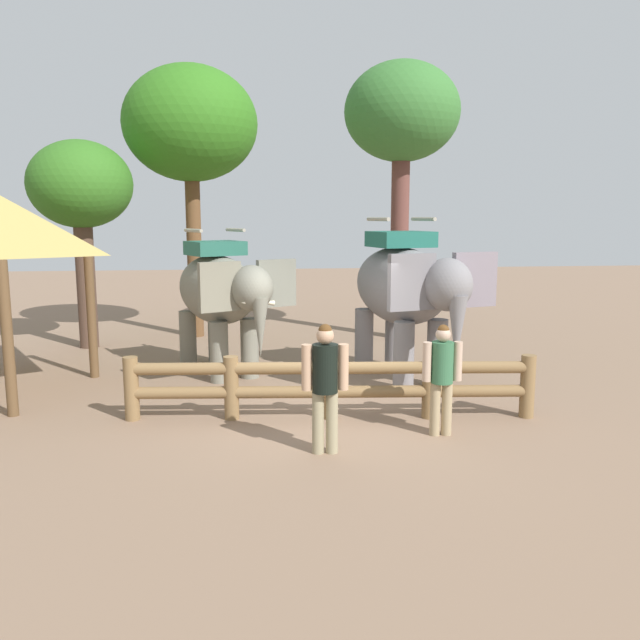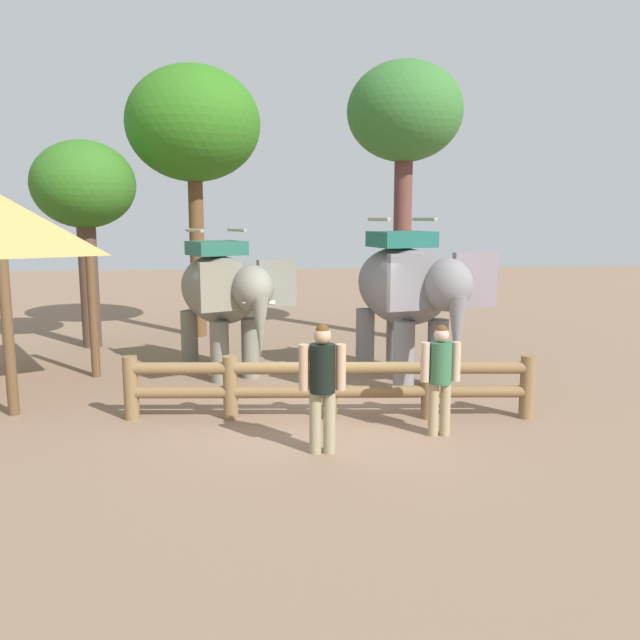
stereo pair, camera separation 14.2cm
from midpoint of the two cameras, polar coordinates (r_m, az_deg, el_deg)
The scene contains 9 objects.
ground_plane at distance 10.90m, azimuth 1.14°, elevation -8.44°, with size 60.00×60.00×0.00m, color #856952.
log_fence at distance 10.59m, azimuth 1.24°, elevation -5.56°, with size 6.70×0.86×1.05m.
elephant_near_left at distance 13.54m, azimuth -8.35°, elevation 2.35°, with size 2.77×3.57×3.04m.
elephant_center at distance 12.92m, azimuth 7.94°, elevation 2.61°, with size 2.49×3.91×3.27m.
tourist_woman_in_black at distance 8.96m, azimuth 0.67°, elevation -5.25°, with size 0.65×0.38×1.84m.
tourist_man_in_blue at distance 9.87m, azimuth 10.99°, elevation -4.54°, with size 0.60×0.34×1.71m.
tree_far_left at distance 17.13m, azimuth -19.90°, elevation 10.79°, with size 2.50×2.50×5.12m.
tree_back_center at distance 17.70m, azimuth 7.72°, elevation 17.25°, with size 3.01×3.01×7.24m.
tree_far_right at distance 18.09m, azimuth -10.88°, elevation 16.44°, with size 3.54×3.54×7.19m.
Camera 2 is at (-1.23, -10.31, 3.31)m, focal length 36.25 mm.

